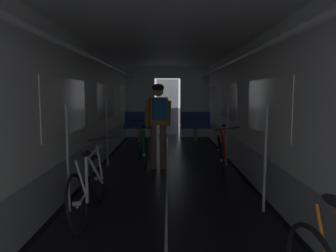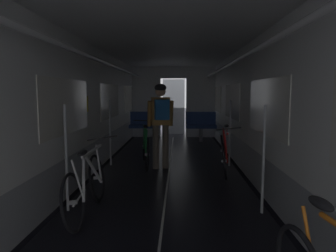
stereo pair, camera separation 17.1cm
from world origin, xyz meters
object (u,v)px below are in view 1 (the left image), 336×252
at_px(bench_seat_far_right, 196,124).
at_px(bicycle_white, 90,186).
at_px(bicycle_red, 223,152).
at_px(bicycle_green_in_aisle, 144,148).
at_px(bench_seat_far_left, 140,124).
at_px(person_cyclist_aisle, 160,117).

height_order(bench_seat_far_right, bicycle_white, bicycle_white).
xyz_separation_m(bicycle_red, bicycle_green_in_aisle, (-1.59, 0.50, 0.00)).
bearing_deg(bicycle_red, bicycle_green_in_aisle, 162.55).
distance_m(bench_seat_far_left, bicycle_green_in_aisle, 3.41).
bearing_deg(person_cyclist_aisle, bicycle_white, -108.32).
xyz_separation_m(bench_seat_far_right, bicycle_white, (-1.88, -6.08, -0.19)).
height_order(bicycle_red, person_cyclist_aisle, person_cyclist_aisle).
relative_size(bicycle_white, bicycle_green_in_aisle, 1.01).
bearing_deg(bench_seat_far_left, bench_seat_far_right, 0.00).
bearing_deg(person_cyclist_aisle, bench_seat_far_left, 101.30).
bearing_deg(bicycle_red, bench_seat_far_left, 116.96).
height_order(person_cyclist_aisle, bicycle_green_in_aisle, person_cyclist_aisle).
bearing_deg(bench_seat_far_right, bicycle_green_in_aisle, -112.62).
height_order(bench_seat_far_left, person_cyclist_aisle, person_cyclist_aisle).
bearing_deg(bicycle_red, bicycle_white, -133.08).
bearing_deg(bench_seat_far_right, bicycle_white, -107.15).
bearing_deg(person_cyclist_aisle, bench_seat_far_right, 73.64).
xyz_separation_m(bench_seat_far_right, bicycle_red, (0.18, -3.88, -0.19)).
xyz_separation_m(bicycle_red, person_cyclist_aisle, (-1.25, 0.24, 0.69)).
height_order(bench_seat_far_right, bicycle_red, same).
distance_m(bench_seat_far_left, person_cyclist_aisle, 3.75).
bearing_deg(bicycle_red, bench_seat_far_right, 92.59).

